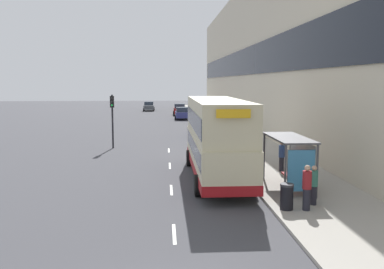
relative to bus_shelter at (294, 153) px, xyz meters
The scene contains 19 objects.
pavement 28.10m from the bus_shelter, 88.51° to the left, with size 5.00×93.00×0.14m.
terrace_facade 29.16m from the bus_shelter, 80.45° to the left, with size 3.10×93.00×16.72m.
lane_mark_1 8.03m from the bus_shelter, 137.69° to the right, with size 0.12×2.00×0.01m.
lane_mark_2 6.12m from the bus_shelter, behind, with size 0.12×2.00×0.01m.
lane_mark_3 9.14m from the bus_shelter, 130.16° to the left, with size 0.12×2.00×0.01m.
lane_mark_4 14.24m from the bus_shelter, 114.13° to the left, with size 0.12×2.00×0.01m.
bus_shelter is the anchor object (origin of this frame).
double_decker_bus_near 4.50m from the bus_shelter, 137.44° to the left, with size 2.85×11.00×4.30m.
car_0 58.90m from the bus_shelter, 98.70° to the left, with size 2.00×3.91×1.66m.
car_1 20.88m from the bus_shelter, 97.33° to the left, with size 2.01×4.43×1.72m.
car_2 40.16m from the bus_shelter, 95.23° to the left, with size 1.98×3.82×1.71m.
car_3 47.94m from the bus_shelter, 94.47° to the left, with size 1.98×3.86×1.80m.
pedestrian_at_shelter 4.26m from the bus_shelter, 82.14° to the left, with size 0.34×0.34×1.72m.
pedestrian_1 2.97m from the bus_shelter, 115.64° to the left, with size 0.32×0.32×1.64m.
pedestrian_2 2.69m from the bus_shelter, 88.25° to the right, with size 0.33×0.33×1.66m.
pedestrian_3 3.41m from the bus_shelter, 98.09° to the right, with size 0.36×0.36×1.83m.
pedestrian_4 4.05m from the bus_shelter, 105.94° to the left, with size 0.31×0.31×1.59m.
litter_bin 3.57m from the bus_shelter, 111.34° to the right, with size 0.55×0.55×1.05m.
traffic_light_far_kerb 17.58m from the bus_shelter, 125.42° to the left, with size 0.30×0.32×4.23m.
Camera 1 is at (-0.30, -9.03, 5.23)m, focal length 40.00 mm.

